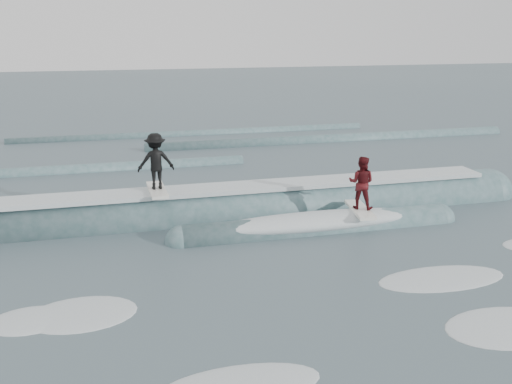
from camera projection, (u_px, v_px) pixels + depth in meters
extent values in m
plane|color=#3B4B56|center=(304.00, 284.00, 14.86)|extent=(160.00, 160.00, 0.00)
cylinder|color=#395D5F|center=(249.00, 214.00, 20.46)|extent=(19.67, 1.88, 1.88)
sphere|color=#395D5F|center=(487.00, 195.00, 22.82)|extent=(1.88, 1.88, 1.88)
cylinder|color=#395D5F|center=(318.00, 230.00, 18.85)|extent=(9.00, 1.08, 1.08)
sphere|color=#395D5F|center=(182.00, 242.00, 17.77)|extent=(1.08, 1.08, 1.08)
sphere|color=#395D5F|center=(439.00, 219.00, 19.93)|extent=(1.08, 1.08, 1.08)
cube|color=silver|center=(249.00, 187.00, 20.18)|extent=(18.00, 1.30, 0.14)
ellipsoid|color=silver|center=(318.00, 221.00, 18.76)|extent=(7.60, 1.30, 0.60)
cube|color=white|center=(157.00, 190.00, 19.37)|extent=(0.61, 2.02, 0.10)
imported|color=black|center=(156.00, 161.00, 19.10)|extent=(1.25, 0.75, 1.90)
cube|color=white|center=(360.00, 210.00, 19.04)|extent=(0.84, 2.06, 0.10)
imported|color=#460D10|center=(361.00, 183.00, 18.78)|extent=(1.08, 1.03, 1.77)
ellipsoid|color=silver|center=(30.00, 320.00, 13.04)|extent=(1.94, 1.33, 0.10)
ellipsoid|color=silver|center=(442.00, 279.00, 15.20)|extent=(2.88, 1.96, 0.10)
ellipsoid|color=silver|center=(81.00, 314.00, 13.32)|extent=(2.67, 1.82, 0.10)
ellipsoid|color=silver|center=(508.00, 327.00, 12.74)|extent=(2.63, 1.79, 0.10)
cylinder|color=#395D5F|center=(4.00, 176.00, 25.62)|extent=(22.00, 0.70, 0.70)
cylinder|color=#395D5F|center=(334.00, 141.00, 33.54)|extent=(22.00, 0.80, 0.80)
cylinder|color=#395D5F|center=(195.00, 135.00, 35.42)|extent=(22.00, 0.60, 0.60)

